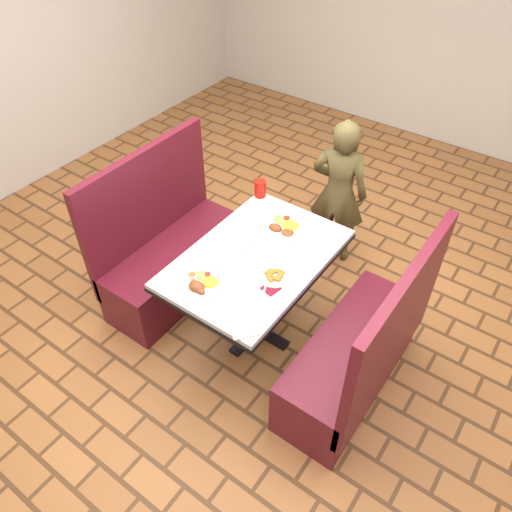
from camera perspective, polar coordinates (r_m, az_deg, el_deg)
name	(u,v)px	position (r m, az deg, el deg)	size (l,w,h in m)	color
room	(256,80)	(2.56, 0.00, 19.52)	(7.00, 7.04, 2.82)	#9B6033
dining_table	(256,267)	(3.27, 0.00, -1.24)	(0.81, 1.21, 0.75)	silver
booth_bench_left	(172,255)	(3.88, -9.61, 0.08)	(0.47, 1.20, 1.17)	maroon
booth_bench_right	(359,355)	(3.27, 11.66, -11.02)	(0.47, 1.20, 1.17)	maroon
diner_person	(338,193)	(4.01, 9.40, 7.12)	(0.46, 0.30, 1.25)	brown
near_dinner_plate	(202,282)	(3.01, -6.15, -2.96)	(0.25, 0.25, 0.08)	white
far_dinner_plate	(284,225)	(3.40, 3.22, 3.54)	(0.29, 0.29, 0.07)	white
plantain_plate	(275,276)	(3.06, 2.15, -2.26)	(0.20, 0.20, 0.03)	white
maroon_napkin	(271,288)	(2.99, 1.69, -3.73)	(0.10, 0.10, 0.00)	maroon
spoon_utensil	(264,291)	(2.97, 0.96, -3.99)	(0.01, 0.14, 0.00)	silver
red_tumbler	(260,189)	(3.68, 0.49, 7.71)	(0.08, 0.08, 0.13)	red
paper_napkin	(243,324)	(2.80, -1.53, -7.79)	(0.20, 0.15, 0.01)	white
knife_utensil	(210,276)	(3.07, -5.29, -2.24)	(0.01, 0.18, 0.00)	silver
fork_utensil	(204,289)	(3.00, -5.98, -3.75)	(0.01, 0.15, 0.00)	silver
lettuce_shreds	(266,253)	(3.22, 1.20, 0.32)	(0.28, 0.32, 0.00)	#8FB849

